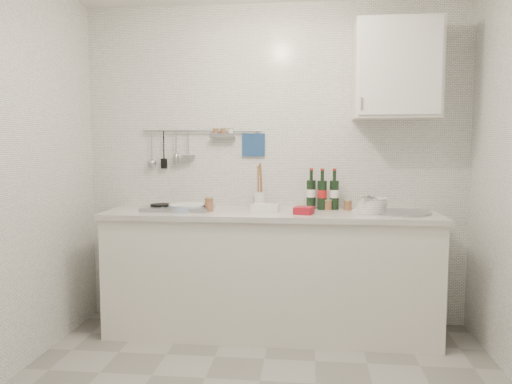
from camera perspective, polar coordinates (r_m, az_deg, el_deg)
back_wall at (r=3.96m, az=2.03°, el=3.08°), size 3.00×0.02×2.50m
counter at (r=3.78m, az=1.76°, el=-9.56°), size 2.44×0.64×0.96m
wall_rail at (r=4.01m, az=-6.57°, el=5.60°), size 0.98×0.09×0.34m
wall_cabinet at (r=3.85m, az=15.72°, el=13.27°), size 0.60×0.38×0.70m
plate_stack_hob at (r=3.76m, az=-8.04°, el=-1.74°), size 0.30×0.29×0.05m
plate_stack_sink at (r=3.71m, az=13.04°, el=-1.51°), size 0.26×0.24×0.12m
wine_bottles at (r=3.83m, az=7.61°, el=0.34°), size 0.25×0.12×0.31m
butter_dish at (r=3.64m, az=1.05°, el=-1.84°), size 0.21×0.12×0.06m
strawberry_punnet at (r=3.55m, az=5.49°, el=-2.11°), size 0.15×0.15×0.05m
utensil_crock at (r=3.83m, az=0.41°, el=-0.68°), size 0.09×0.09×0.35m
jar_a at (r=3.92m, az=0.18°, el=-1.06°), size 0.07×0.07×0.10m
jar_b at (r=3.83m, az=10.44°, el=-1.44°), size 0.06×0.06×0.08m
jar_c at (r=3.81m, az=8.21°, el=-1.43°), size 0.06×0.06×0.08m
jar_d at (r=3.70m, az=-5.40°, el=-1.38°), size 0.07×0.07×0.11m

